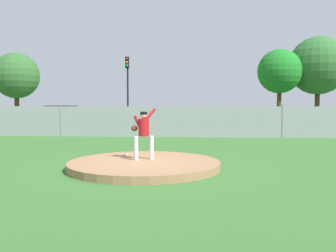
# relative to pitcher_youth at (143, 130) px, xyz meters

# --- Properties ---
(ground_plane) EXTENTS (80.00, 80.00, 0.00)m
(ground_plane) POSITION_rel_pitcher_youth_xyz_m (0.06, 5.71, -1.12)
(ground_plane) COLOR #386B2D
(asphalt_strip) EXTENTS (44.00, 7.00, 0.01)m
(asphalt_strip) POSITION_rel_pitcher_youth_xyz_m (0.06, 14.21, -1.11)
(asphalt_strip) COLOR #2B2B2D
(asphalt_strip) RESTS_ON ground_plane
(pitchers_mound) EXTENTS (4.52, 4.52, 0.21)m
(pitchers_mound) POSITION_rel_pitcher_youth_xyz_m (0.06, -0.29, -1.01)
(pitchers_mound) COLOR #99704C
(pitchers_mound) RESTS_ON ground_plane
(pitcher_youth) EXTENTS (0.78, 0.36, 1.58)m
(pitcher_youth) POSITION_rel_pitcher_youth_xyz_m (0.00, 0.00, 0.00)
(pitcher_youth) COLOR silver
(pitcher_youth) RESTS_ON pitchers_mound
(baseball) EXTENTS (0.07, 0.07, 0.07)m
(baseball) POSITION_rel_pitcher_youth_xyz_m (-0.69, 0.83, -0.87)
(baseball) COLOR white
(baseball) RESTS_ON pitchers_mound
(chainlink_fence) EXTENTS (31.77, 0.07, 1.85)m
(chainlink_fence) POSITION_rel_pitcher_youth_xyz_m (0.06, 9.71, -0.24)
(chainlink_fence) COLOR gray
(chainlink_fence) RESTS_ON ground_plane
(parked_car_white) EXTENTS (1.88, 4.58, 1.68)m
(parked_car_white) POSITION_rel_pitcher_youth_xyz_m (1.99, 14.64, -0.31)
(parked_car_white) COLOR silver
(parked_car_white) RESTS_ON ground_plane
(parked_car_charcoal) EXTENTS (1.95, 4.25, 1.77)m
(parked_car_charcoal) POSITION_rel_pitcher_youth_xyz_m (-7.90, 14.29, -0.28)
(parked_car_charcoal) COLOR #232328
(parked_car_charcoal) RESTS_ON ground_plane
(parked_car_silver) EXTENTS (2.17, 4.61, 1.57)m
(parked_car_silver) POSITION_rel_pitcher_youth_xyz_m (4.77, 13.86, -0.36)
(parked_car_silver) COLOR #B7BABF
(parked_car_silver) RESTS_ON ground_plane
(traffic_cone_orange) EXTENTS (0.40, 0.40, 0.55)m
(traffic_cone_orange) POSITION_rel_pitcher_youth_xyz_m (7.56, 14.61, -0.86)
(traffic_cone_orange) COLOR orange
(traffic_cone_orange) RESTS_ON asphalt_strip
(traffic_light_near) EXTENTS (0.28, 0.46, 5.62)m
(traffic_light_near) POSITION_rel_pitcher_youth_xyz_m (-3.86, 17.99, 2.67)
(traffic_light_near) COLOR black
(traffic_light_near) RESTS_ON ground_plane
(tree_leaning_west) EXTENTS (4.32, 4.32, 6.70)m
(tree_leaning_west) POSITION_rel_pitcher_youth_xyz_m (-15.40, 22.57, 3.40)
(tree_leaning_west) COLOR #4C331E
(tree_leaning_west) RESTS_ON ground_plane
(tree_slender_far) EXTENTS (3.86, 3.86, 6.65)m
(tree_slender_far) POSITION_rel_pitcher_youth_xyz_m (8.92, 21.75, 3.58)
(tree_slender_far) COLOR #4C331E
(tree_slender_far) RESTS_ON ground_plane
(tree_tall_centre) EXTENTS (5.17, 5.17, 7.87)m
(tree_tall_centre) POSITION_rel_pitcher_youth_xyz_m (12.47, 22.66, 4.15)
(tree_tall_centre) COLOR #4C331E
(tree_tall_centre) RESTS_ON ground_plane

